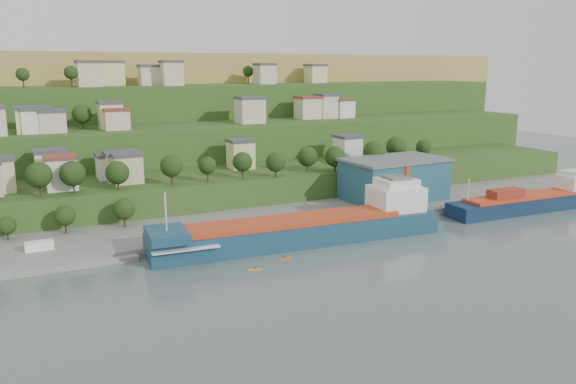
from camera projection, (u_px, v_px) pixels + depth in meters
ground at (306, 256)px, 127.76m from camera, size 500.00×500.00×0.00m
quay at (323, 217)px, 160.84m from camera, size 220.00×26.00×4.00m
pebble_beach at (40, 262)px, 123.93m from camera, size 40.00×18.00×2.40m
hillside at (149, 154)px, 276.18m from camera, size 360.00×211.05×96.00m
cargo_ship_near at (309, 230)px, 137.79m from camera, size 73.96×15.42×18.88m
cargo_ship_far at (532, 202)px, 168.51m from camera, size 54.38×10.64×14.71m
warehouse at (394, 179)px, 172.81m from camera, size 32.01×20.70×12.80m
caravan at (39, 247)px, 125.53m from camera, size 6.08×2.72×2.80m
dinghy at (92, 256)px, 123.08m from camera, size 4.11×1.88×0.80m
kayak_orange at (285, 258)px, 125.85m from camera, size 3.29×1.24×0.81m
kayak_yellow at (255, 269)px, 118.89m from camera, size 3.15×1.32×0.78m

